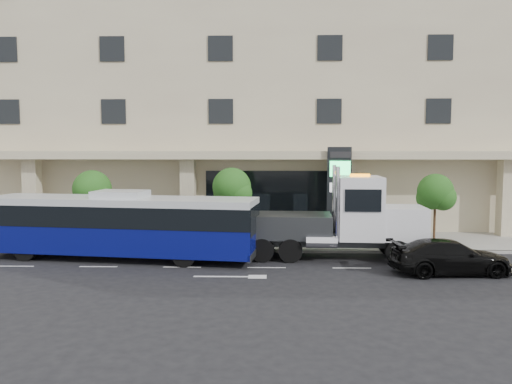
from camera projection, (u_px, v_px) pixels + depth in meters
ground at (267, 261)px, 24.97m from camera, size 120.00×120.00×0.00m
sidewalk at (267, 241)px, 29.95m from camera, size 120.00×6.00×0.15m
curb at (267, 251)px, 26.96m from camera, size 120.00×0.30×0.15m
convention_center at (267, 93)px, 39.47m from camera, size 60.00×17.60×20.00m
tree_left at (93, 192)px, 28.51m from camera, size 2.27×2.20×4.22m
tree_mid at (232, 190)px, 28.31m from camera, size 2.28×2.20×4.38m
tree_right at (436, 194)px, 28.07m from camera, size 2.10×2.00×4.04m
city_bus at (121, 224)px, 25.23m from camera, size 14.01×4.73×3.49m
tow_truck at (341, 221)px, 25.30m from camera, size 10.43×3.05×4.74m
black_sedan at (450, 257)px, 22.28m from camera, size 5.44×2.48×1.54m
signage_pylon at (339, 193)px, 29.72m from camera, size 1.46×0.86×5.55m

